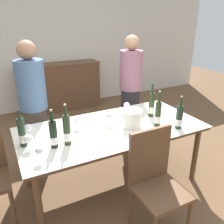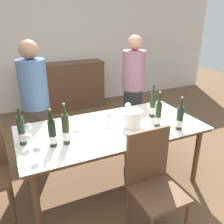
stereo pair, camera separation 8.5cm
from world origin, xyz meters
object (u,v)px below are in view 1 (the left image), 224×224
object	(u,v)px
wine_glass_1	(39,152)
person_guest_left	(130,91)
sideboard_cabinet	(61,87)
wine_glass_0	(28,128)
wine_glass_4	(28,139)
person_host	(34,108)
wine_bottle_5	(151,105)
wine_bottle_0	(67,131)
wine_bottle_4	(22,133)
wine_glass_3	(127,106)
wine_glass_5	(109,117)
wine_bottle_1	(53,135)
wine_glass_2	(77,120)
wine_bottle_3	(158,114)
chair_near_front	(155,177)
ice_bucket	(132,118)
wine_bottle_2	(179,118)
dining_table	(112,132)

from	to	relation	value
wine_glass_1	person_guest_left	world-z (taller)	person_guest_left
sideboard_cabinet	wine_glass_0	size ratio (longest dim) A/B	11.56
wine_glass_4	person_host	size ratio (longest dim) A/B	0.09
sideboard_cabinet	wine_glass_0	xyz separation A→B (m)	(-0.99, -2.47, 0.35)
wine_bottle_5	wine_glass_0	size ratio (longest dim) A/B	2.81
wine_bottle_0	wine_glass_4	world-z (taller)	wine_bottle_0
wine_bottle_4	wine_glass_3	world-z (taller)	wine_bottle_4
wine_bottle_4	wine_glass_4	size ratio (longest dim) A/B	2.48
wine_glass_5	wine_bottle_1	bearing A→B (deg)	-163.46
wine_glass_1	wine_glass_2	xyz separation A→B (m)	(0.48, 0.46, -0.00)
wine_bottle_3	wine_bottle_0	bearing A→B (deg)	176.62
wine_glass_1	person_guest_left	size ratio (longest dim) A/B	0.09
wine_bottle_4	wine_glass_4	bearing A→B (deg)	-66.15
wine_glass_5	chair_near_front	size ratio (longest dim) A/B	0.15
ice_bucket	wine_glass_1	distance (m)	1.05
ice_bucket	wine_glass_4	world-z (taller)	ice_bucket
wine_glass_2	wine_bottle_5	bearing A→B (deg)	-5.26
wine_bottle_2	wine_glass_1	size ratio (longest dim) A/B	2.62
wine_glass_4	wine_glass_5	bearing A→B (deg)	8.45
ice_bucket	wine_glass_0	distance (m)	1.07
wine_bottle_4	wine_glass_4	distance (m)	0.10
sideboard_cabinet	person_guest_left	bearing A→B (deg)	-72.64
wine_glass_0	wine_glass_5	xyz separation A→B (m)	(0.83, -0.11, 0.00)
wine_glass_1	wine_glass_4	world-z (taller)	wine_glass_4
wine_glass_5	person_guest_left	xyz separation A→B (m)	(0.73, 0.75, -0.02)
wine_glass_2	wine_glass_3	size ratio (longest dim) A/B	0.95
wine_bottle_5	wine_glass_3	distance (m)	0.30
dining_table	person_host	size ratio (longest dim) A/B	1.23
wine_bottle_4	wine_glass_4	world-z (taller)	wine_bottle_4
wine_bottle_1	wine_glass_1	xyz separation A→B (m)	(-0.17, -0.18, -0.03)
sideboard_cabinet	wine_bottle_4	world-z (taller)	wine_bottle_4
wine_bottle_3	wine_bottle_4	bearing A→B (deg)	171.09
wine_glass_0	person_guest_left	xyz separation A→B (m)	(1.56, 0.64, -0.02)
ice_bucket	wine_glass_2	bearing A→B (deg)	156.86
wine_bottle_4	sideboard_cabinet	bearing A→B (deg)	67.86
wine_glass_2	chair_near_front	bearing A→B (deg)	-64.32
wine_bottle_3	wine_glass_4	bearing A→B (deg)	174.48
wine_bottle_3	wine_glass_2	size ratio (longest dim) A/B	2.94
wine_glass_0	person_guest_left	size ratio (longest dim) A/B	0.09
sideboard_cabinet	ice_bucket	world-z (taller)	sideboard_cabinet
wine_bottle_5	sideboard_cabinet	bearing A→B (deg)	98.97
wine_glass_3	wine_glass_1	bearing A→B (deg)	-153.51
ice_bucket	wine_glass_3	world-z (taller)	ice_bucket
wine_glass_1	person_guest_left	xyz separation A→B (m)	(1.55, 1.12, -0.02)
wine_bottle_0	wine_bottle_5	xyz separation A→B (m)	(1.10, 0.20, -0.00)
wine_bottle_0	wine_glass_0	size ratio (longest dim) A/B	2.87
wine_bottle_4	wine_glass_2	world-z (taller)	wine_bottle_4
wine_bottle_0	wine_bottle_4	xyz separation A→B (m)	(-0.38, 0.16, -0.01)
wine_bottle_3	wine_glass_4	distance (m)	1.34
person_host	wine_bottle_4	bearing A→B (deg)	-107.64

